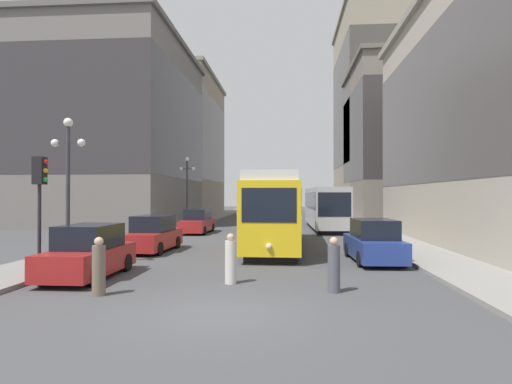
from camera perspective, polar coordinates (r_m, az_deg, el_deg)
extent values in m
plane|color=#424244|center=(10.48, -4.82, -16.12)|extent=(200.00, 200.00, 0.00)
cube|color=gray|center=(50.95, -6.45, -3.61)|extent=(2.90, 120.00, 0.15)
cube|color=gray|center=(50.44, 11.73, -3.63)|extent=(2.90, 120.00, 0.15)
cube|color=black|center=(23.09, 2.83, -7.10)|extent=(2.45, 11.54, 0.35)
cube|color=gold|center=(22.96, 2.83, -2.82)|extent=(2.86, 12.55, 3.10)
cube|color=black|center=(22.94, 2.83, -1.08)|extent=(2.88, 12.05, 1.08)
cube|color=silver|center=(22.96, 2.83, 1.60)|extent=(2.65, 12.29, 0.44)
cube|color=black|center=(16.73, 1.78, -1.81)|extent=(2.21, 0.13, 1.40)
sphere|color=#F2EACC|center=(16.78, 1.77, -7.43)|extent=(0.24, 0.24, 0.24)
cube|color=black|center=(36.08, 9.37, -4.72)|extent=(2.42, 11.77, 0.35)
cube|color=#B7B7BA|center=(35.99, 9.37, -1.98)|extent=(2.83, 12.80, 3.10)
cube|color=black|center=(35.98, 9.37, -1.12)|extent=(2.84, 12.29, 1.30)
cube|color=black|center=(29.67, 10.68, -1.69)|extent=(2.31, 0.13, 1.71)
cylinder|color=black|center=(14.95, -27.20, -10.09)|extent=(0.18, 0.64, 0.64)
cylinder|color=black|center=(17.20, -22.60, -8.83)|extent=(0.18, 0.64, 0.64)
cylinder|color=black|center=(14.14, -21.18, -10.66)|extent=(0.18, 0.64, 0.64)
cylinder|color=black|center=(16.51, -17.23, -9.20)|extent=(0.18, 0.64, 0.64)
cube|color=maroon|center=(15.63, -21.96, -8.65)|extent=(1.81, 4.22, 0.84)
cube|color=black|center=(15.63, -21.77, -5.62)|extent=(1.59, 2.32, 0.80)
cylinder|color=black|center=(30.70, -10.22, -5.18)|extent=(0.19, 0.64, 0.64)
cylinder|color=black|center=(33.66, -8.83, -4.78)|extent=(0.19, 0.64, 0.64)
cylinder|color=black|center=(30.29, -7.09, -5.25)|extent=(0.19, 0.64, 0.64)
cylinder|color=black|center=(33.29, -5.96, -4.83)|extent=(0.19, 0.64, 0.64)
cube|color=maroon|center=(31.95, -8.00, -4.50)|extent=(1.86, 4.97, 0.84)
cube|color=black|center=(32.03, -7.95, -3.02)|extent=(1.62, 2.74, 0.80)
cylinder|color=black|center=(20.27, 17.20, -7.58)|extent=(0.20, 0.65, 0.64)
cylinder|color=black|center=(17.58, 19.56, -8.66)|extent=(0.20, 0.65, 0.64)
cylinder|color=black|center=(19.91, 12.39, -7.72)|extent=(0.20, 0.65, 0.64)
cylinder|color=black|center=(17.16, 14.03, -8.88)|extent=(0.20, 0.65, 0.64)
cube|color=navy|center=(18.67, 15.75, -7.33)|extent=(1.95, 4.60, 0.84)
cube|color=black|center=(18.48, 15.82, -4.84)|extent=(1.67, 2.55, 0.80)
cylinder|color=black|center=(20.99, -17.49, -7.34)|extent=(0.20, 0.65, 0.64)
cylinder|color=black|center=(23.52, -14.72, -6.61)|extent=(0.20, 0.65, 0.64)
cylinder|color=black|center=(20.35, -13.06, -7.56)|extent=(0.20, 0.65, 0.64)
cylinder|color=black|center=(22.95, -10.71, -6.76)|extent=(0.20, 0.65, 0.64)
cube|color=maroon|center=(21.90, -13.95, -6.32)|extent=(1.97, 4.52, 0.84)
cube|color=black|center=(21.94, -13.84, -4.16)|extent=(1.68, 2.51, 0.80)
cylinder|color=#4C4C56|center=(12.56, 10.60, -10.27)|extent=(0.36, 0.36, 1.38)
sphere|color=tan|center=(12.45, 10.59, -6.63)|extent=(0.25, 0.25, 0.25)
cylinder|color=#6B5B4C|center=(12.78, -20.69, -10.00)|extent=(0.37, 0.37, 1.41)
sphere|color=tan|center=(12.67, -20.68, -6.34)|extent=(0.25, 0.25, 0.25)
cylinder|color=beige|center=(13.59, -3.49, -9.54)|extent=(0.36, 0.36, 1.37)
sphere|color=tan|center=(13.49, -3.49, -6.20)|extent=(0.25, 0.25, 0.25)
cylinder|color=#232328|center=(16.22, -27.49, -2.80)|extent=(0.12, 0.12, 4.01)
cube|color=black|center=(16.23, -27.47, 2.60)|extent=(0.36, 0.36, 0.95)
sphere|color=red|center=(16.15, -26.86, 3.70)|extent=(0.18, 0.18, 0.18)
sphere|color=gold|center=(16.13, -26.87, 2.62)|extent=(0.18, 0.18, 0.18)
sphere|color=green|center=(16.11, -26.87, 1.54)|extent=(0.18, 0.18, 0.18)
cylinder|color=#333338|center=(18.23, -24.32, -0.32)|extent=(0.16, 0.16, 5.44)
sphere|color=white|center=(18.46, -24.28, 8.65)|extent=(0.36, 0.36, 0.36)
sphere|color=white|center=(18.62, -25.78, 6.05)|extent=(0.31, 0.31, 0.31)
sphere|color=white|center=(18.09, -22.76, 6.23)|extent=(0.31, 0.31, 0.31)
cube|color=#333338|center=(18.35, -24.29, 6.14)|extent=(1.10, 0.06, 0.06)
cylinder|color=#333338|center=(36.66, -9.39, -0.23)|extent=(0.16, 0.16, 5.70)
sphere|color=white|center=(36.79, -9.39, 4.47)|extent=(0.36, 0.36, 0.36)
sphere|color=white|center=(36.87, -10.22, 3.14)|extent=(0.31, 0.31, 0.31)
sphere|color=white|center=(36.60, -8.55, 3.16)|extent=(0.31, 0.31, 0.31)
cube|color=#333338|center=(36.73, -9.39, 3.15)|extent=(1.10, 0.06, 0.06)
cube|color=slate|center=(47.18, -19.06, 7.27)|extent=(15.19, 20.21, 18.40)
cube|color=#383538|center=(47.31, -19.05, 8.38)|extent=(15.23, 20.25, 11.04)
cube|color=#5F5B56|center=(49.35, -19.02, 18.21)|extent=(15.79, 20.81, 0.50)
cube|color=gray|center=(64.88, -11.87, 5.91)|extent=(14.13, 18.98, 20.15)
cube|color=#494440|center=(65.01, -11.87, 6.79)|extent=(14.17, 19.02, 12.09)
cube|color=gray|center=(66.83, -11.86, 14.74)|extent=(14.73, 19.58, 0.50)
cube|color=gray|center=(66.39, 18.30, 9.66)|extent=(15.69, 19.21, 29.06)
cube|color=#494440|center=(66.66, 18.30, 10.89)|extent=(15.73, 19.25, 17.44)
cube|color=gray|center=(70.51, 18.27, 21.57)|extent=(16.29, 19.81, 0.50)
cube|color=slate|center=(54.83, 21.17, 6.14)|extent=(15.72, 15.49, 18.29)
cube|color=#3D3838|center=(54.94, 21.17, 7.08)|extent=(15.76, 15.53, 10.97)
cube|color=#685F56|center=(56.69, 21.14, 15.61)|extent=(16.32, 16.09, 0.50)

